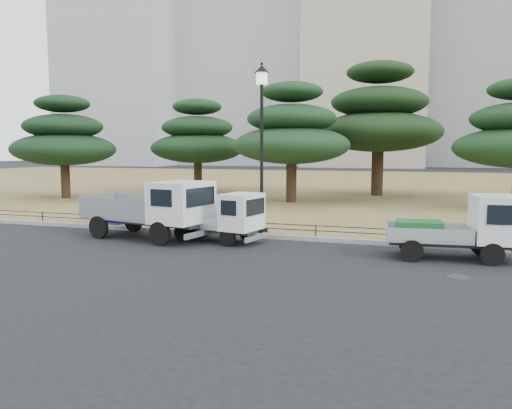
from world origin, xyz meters
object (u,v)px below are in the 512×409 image
(truck_large, at_px, (153,207))
(street_lamp, at_px, (262,121))
(truck_kei_rear, at_px, (461,227))
(tarp_pile, at_px, (114,214))
(truck_kei_front, at_px, (222,217))

(truck_large, distance_m, street_lamp, 5.03)
(truck_kei_rear, bearing_deg, tarp_pile, 164.88)
(truck_kei_front, xyz_separation_m, street_lamp, (1.00, 1.43, 3.41))
(truck_large, height_order, truck_kei_front, truck_large)
(truck_kei_rear, height_order, street_lamp, street_lamp)
(truck_large, bearing_deg, truck_kei_rear, 10.23)
(truck_large, relative_size, street_lamp, 0.84)
(truck_large, relative_size, truck_kei_front, 1.47)
(truck_large, bearing_deg, street_lamp, 36.49)
(truck_kei_front, xyz_separation_m, tarp_pile, (-5.71, 1.89, -0.34))
(truck_large, height_order, street_lamp, street_lamp)
(tarp_pile, bearing_deg, truck_kei_rear, -9.54)
(truck_large, distance_m, tarp_pile, 3.88)
(street_lamp, bearing_deg, tarp_pile, 176.10)
(truck_large, xyz_separation_m, truck_kei_front, (2.57, 0.30, -0.31))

